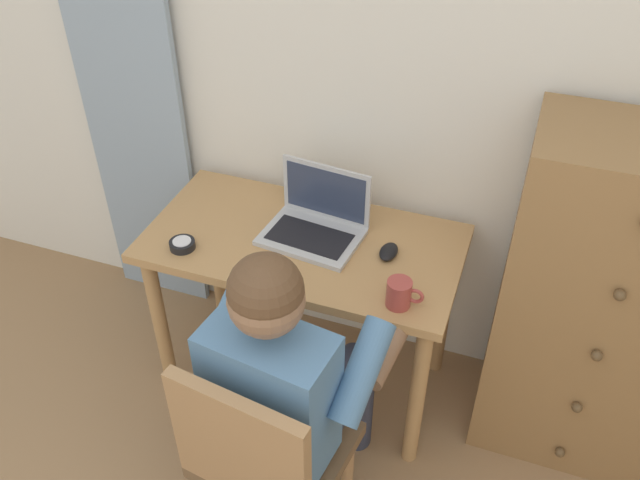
# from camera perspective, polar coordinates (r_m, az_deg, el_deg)

# --- Properties ---
(wall_back) EXTENTS (4.80, 0.05, 2.50)m
(wall_back) POSITION_cam_1_polar(r_m,az_deg,el_deg) (2.32, 10.04, 13.61)
(wall_back) COLOR silver
(wall_back) RESTS_ON ground_plane
(curtain_panel) EXTENTS (0.45, 0.03, 2.14)m
(curtain_panel) POSITION_cam_1_polar(r_m,az_deg,el_deg) (2.77, -16.15, 12.76)
(curtain_panel) COLOR #8EA3B7
(curtain_panel) RESTS_ON ground_plane
(desk) EXTENTS (1.12, 0.58, 0.73)m
(desk) POSITION_cam_1_polar(r_m,az_deg,el_deg) (2.44, -1.42, -2.15)
(desk) COLOR tan
(desk) RESTS_ON ground_plane
(dresser) EXTENTS (0.65, 0.45, 1.28)m
(dresser) POSITION_cam_1_polar(r_m,az_deg,el_deg) (2.42, 22.76, -5.42)
(dresser) COLOR olive
(dresser) RESTS_ON ground_plane
(chair) EXTENTS (0.47, 0.46, 0.86)m
(chair) POSITION_cam_1_polar(r_m,az_deg,el_deg) (2.07, -4.80, -17.91)
(chair) COLOR brown
(chair) RESTS_ON ground_plane
(person_seated) EXTENTS (0.58, 0.62, 1.18)m
(person_seated) POSITION_cam_1_polar(r_m,az_deg,el_deg) (2.02, -2.40, -11.25)
(person_seated) COLOR #33384C
(person_seated) RESTS_ON ground_plane
(laptop) EXTENTS (0.37, 0.29, 0.24)m
(laptop) POSITION_cam_1_polar(r_m,az_deg,el_deg) (2.37, -0.33, 1.61)
(laptop) COLOR #B7BABF
(laptop) RESTS_ON desk
(computer_mouse) EXTENTS (0.06, 0.10, 0.03)m
(computer_mouse) POSITION_cam_1_polar(r_m,az_deg,el_deg) (2.30, 5.90, -1.00)
(computer_mouse) COLOR black
(computer_mouse) RESTS_ON desk
(desk_clock) EXTENTS (0.09, 0.09, 0.03)m
(desk_clock) POSITION_cam_1_polar(r_m,az_deg,el_deg) (2.37, -11.71, -0.37)
(desk_clock) COLOR black
(desk_clock) RESTS_ON desk
(coffee_mug) EXTENTS (0.12, 0.08, 0.09)m
(coffee_mug) POSITION_cam_1_polar(r_m,az_deg,el_deg) (2.10, 6.84, -4.57)
(coffee_mug) COLOR #9E3D38
(coffee_mug) RESTS_ON desk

